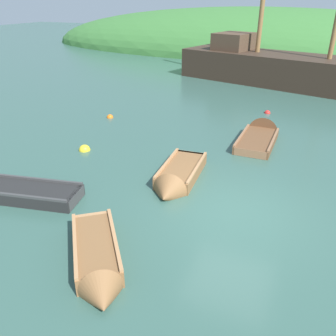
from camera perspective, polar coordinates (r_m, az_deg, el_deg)
The scene contains 10 objects.
ground_plane at distance 9.66m, azimuth 11.00°, elevation -7.15°, with size 120.00×120.00×0.00m, color #33564C.
shore_hill at distance 41.33m, azimuth 14.08°, elevation 18.21°, with size 50.15×18.76×8.60m, color #387033.
sailing_ship at distance 24.78m, azimuth 18.25°, elevation 14.50°, with size 16.64×7.14×12.98m.
rowboat_outer_left at distance 14.72m, azimuth 14.73°, elevation 4.89°, with size 1.30×3.30×1.23m.
rowboat_center at distance 7.87m, azimuth -11.43°, elevation -14.75°, with size 2.53×2.84×0.89m.
rowboat_portside at distance 11.14m, azimuth -24.29°, elevation -3.68°, with size 3.84×1.77×1.01m.
rowboat_far at distance 10.90m, azimuth 1.53°, elevation -1.73°, with size 1.31×3.07×1.04m.
buoy_red at distance 18.30m, azimuth 15.90°, elevation 8.60°, with size 0.30×0.30×0.30m, color red.
buoy_yellow at distance 13.60m, azimuth -13.45°, elevation 2.84°, with size 0.43×0.43×0.43m, color yellow.
buoy_orange at distance 17.17m, azimuth -9.45°, elevation 8.12°, with size 0.32×0.32×0.32m, color orange.
Camera 1 is at (1.48, -7.98, 5.23)m, focal length 37.35 mm.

